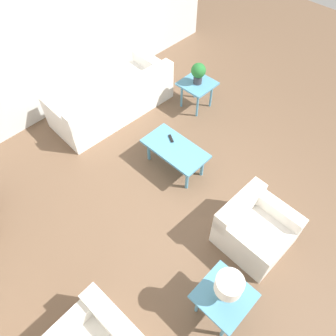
{
  "coord_description": "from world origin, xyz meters",
  "views": [
    {
      "loc": [
        -1.73,
        2.23,
        4.11
      ],
      "look_at": [
        0.25,
        0.19,
        0.55
      ],
      "focal_mm": 35.0,
      "sensor_mm": 36.0,
      "label": 1
    }
  ],
  "objects_px": {
    "sofa": "(113,100)",
    "side_table_plant": "(197,86)",
    "armchair": "(254,229)",
    "potted_plant": "(198,72)",
    "table_lamp": "(229,286)",
    "coffee_table": "(175,150)",
    "side_table_lamp": "(224,298)"
  },
  "relations": [
    {
      "from": "side_table_lamp",
      "to": "table_lamp",
      "type": "bearing_deg",
      "value": 135.0
    },
    {
      "from": "armchair",
      "to": "potted_plant",
      "type": "distance_m",
      "value": 2.85
    },
    {
      "from": "side_table_plant",
      "to": "side_table_lamp",
      "type": "xyz_separation_m",
      "value": [
        -2.62,
        2.58,
        0.0
      ]
    },
    {
      "from": "sofa",
      "to": "potted_plant",
      "type": "relative_size",
      "value": 5.78
    },
    {
      "from": "armchair",
      "to": "side_table_lamp",
      "type": "distance_m",
      "value": 1.08
    },
    {
      "from": "armchair",
      "to": "side_table_plant",
      "type": "relative_size",
      "value": 1.53
    },
    {
      "from": "sofa",
      "to": "coffee_table",
      "type": "height_order",
      "value": "sofa"
    },
    {
      "from": "coffee_table",
      "to": "sofa",
      "type": "bearing_deg",
      "value": -5.97
    },
    {
      "from": "side_table_plant",
      "to": "table_lamp",
      "type": "bearing_deg",
      "value": 135.47
    },
    {
      "from": "sofa",
      "to": "armchair",
      "type": "height_order",
      "value": "sofa"
    },
    {
      "from": "side_table_lamp",
      "to": "potted_plant",
      "type": "distance_m",
      "value": 3.69
    },
    {
      "from": "table_lamp",
      "to": "sofa",
      "type": "bearing_deg",
      "value": -21.48
    },
    {
      "from": "sofa",
      "to": "coffee_table",
      "type": "relative_size",
      "value": 2.21
    },
    {
      "from": "side_table_lamp",
      "to": "potted_plant",
      "type": "xyz_separation_m",
      "value": [
        2.62,
        -2.58,
        0.3
      ]
    },
    {
      "from": "potted_plant",
      "to": "table_lamp",
      "type": "height_order",
      "value": "table_lamp"
    },
    {
      "from": "potted_plant",
      "to": "coffee_table",
      "type": "bearing_deg",
      "value": 118.48
    },
    {
      "from": "armchair",
      "to": "table_lamp",
      "type": "bearing_deg",
      "value": -163.18
    },
    {
      "from": "armchair",
      "to": "side_table_plant",
      "type": "distance_m",
      "value": 2.82
    },
    {
      "from": "table_lamp",
      "to": "potted_plant",
      "type": "bearing_deg",
      "value": -44.53
    },
    {
      "from": "coffee_table",
      "to": "table_lamp",
      "type": "relative_size",
      "value": 2.35
    },
    {
      "from": "side_table_plant",
      "to": "potted_plant",
      "type": "height_order",
      "value": "potted_plant"
    },
    {
      "from": "sofa",
      "to": "side_table_lamp",
      "type": "distance_m",
      "value": 3.86
    },
    {
      "from": "sofa",
      "to": "armchair",
      "type": "distance_m",
      "value": 3.33
    },
    {
      "from": "sofa",
      "to": "table_lamp",
      "type": "height_order",
      "value": "table_lamp"
    },
    {
      "from": "coffee_table",
      "to": "side_table_lamp",
      "type": "height_order",
      "value": "side_table_lamp"
    },
    {
      "from": "coffee_table",
      "to": "side_table_lamp",
      "type": "xyz_separation_m",
      "value": [
        -1.89,
        1.23,
        0.06
      ]
    },
    {
      "from": "sofa",
      "to": "side_table_lamp",
      "type": "xyz_separation_m",
      "value": [
        -3.58,
        1.41,
        0.16
      ]
    },
    {
      "from": "sofa",
      "to": "side_table_plant",
      "type": "bearing_deg",
      "value": 142.72
    },
    {
      "from": "potted_plant",
      "to": "sofa",
      "type": "bearing_deg",
      "value": 50.44
    },
    {
      "from": "side_table_lamp",
      "to": "armchair",
      "type": "bearing_deg",
      "value": -74.77
    },
    {
      "from": "potted_plant",
      "to": "armchair",
      "type": "bearing_deg",
      "value": 146.45
    },
    {
      "from": "armchair",
      "to": "side_table_plant",
      "type": "bearing_deg",
      "value": 58.03
    }
  ]
}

